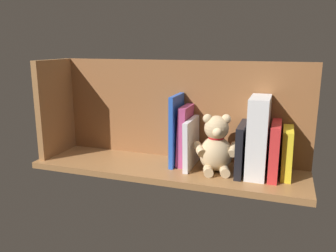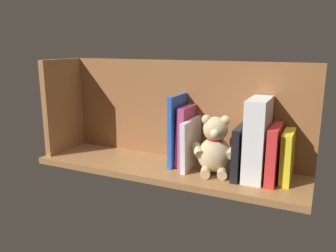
{
  "view_description": "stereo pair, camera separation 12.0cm",
  "coord_description": "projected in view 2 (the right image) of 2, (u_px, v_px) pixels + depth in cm",
  "views": [
    {
      "loc": [
        -37.88,
        110.11,
        42.47
      ],
      "look_at": [
        0.0,
        0.0,
        14.58
      ],
      "focal_mm": 36.66,
      "sensor_mm": 36.0,
      "label": 1
    },
    {
      "loc": [
        -48.97,
        105.65,
        42.47
      ],
      "look_at": [
        0.0,
        0.0,
        14.58
      ],
      "focal_mm": 36.66,
      "sensor_mm": 36.0,
      "label": 2
    }
  ],
  "objects": [
    {
      "name": "ground_plane",
      "position": [
        168.0,
        168.0,
        1.23
      ],
      "size": [
        97.0,
        26.63,
        2.2
      ],
      "primitive_type": "cube",
      "color": "#9E6B3D"
    },
    {
      "name": "shelf_back_panel",
      "position": [
        180.0,
        110.0,
        1.29
      ],
      "size": [
        97.0,
        1.5,
        36.77
      ],
      "primitive_type": "cube",
      "color": "#935B32",
      "rests_on": "ground_plane"
    },
    {
      "name": "shelf_side_divider",
      "position": [
        63.0,
        106.0,
        1.38
      ],
      "size": [
        2.4,
        20.63,
        36.77
      ],
      "primitive_type": "cube",
      "color": "#9E6B3D",
      "rests_on": "ground_plane"
    },
    {
      "name": "book_0",
      "position": [
        287.0,
        156.0,
        1.08
      ],
      "size": [
        3.43,
        13.51,
        16.19
      ],
      "primitive_type": "cube",
      "rotation": [
        0.0,
        0.02,
        0.0
      ],
      "color": "yellow",
      "rests_on": "ground_plane"
    },
    {
      "name": "book_1",
      "position": [
        274.0,
        153.0,
        1.08
      ],
      "size": [
        2.98,
        16.14,
        17.92
      ],
      "primitive_type": "cube",
      "color": "red",
      "rests_on": "ground_plane"
    },
    {
      "name": "dictionary_thick_white",
      "position": [
        258.0,
        139.0,
        1.09
      ],
      "size": [
        6.3,
        16.15,
        26.12
      ],
      "primitive_type": "cube",
      "color": "white",
      "rests_on": "ground_plane"
    },
    {
      "name": "book_2",
      "position": [
        241.0,
        151.0,
        1.12
      ],
      "size": [
        2.35,
        16.74,
        16.97
      ],
      "primitive_type": "cube",
      "color": "black",
      "rests_on": "ground_plane"
    },
    {
      "name": "teddy_bear",
      "position": [
        215.0,
        148.0,
        1.15
      ],
      "size": [
        15.48,
        14.69,
        19.8
      ],
      "rotation": [
        0.0,
        0.0,
        0.27
      ],
      "color": "#D1B284",
      "rests_on": "ground_plane"
    },
    {
      "name": "book_3",
      "position": [
        191.0,
        144.0,
        1.19
      ],
      "size": [
        2.09,
        16.13,
        17.26
      ],
      "primitive_type": "cube",
      "rotation": [
        0.0,
        0.02,
        0.0
      ],
      "color": "silver",
      "rests_on": "ground_plane"
    },
    {
      "name": "book_4",
      "position": [
        186.0,
        136.0,
        1.22
      ],
      "size": [
        3.46,
        11.79,
        21.42
      ],
      "primitive_type": "cube",
      "rotation": [
        0.0,
        -0.04,
        0.0
      ],
      "color": "#B23F72",
      "rests_on": "ground_plane"
    },
    {
      "name": "book_5",
      "position": [
        177.0,
        130.0,
        1.22
      ],
      "size": [
        1.54,
        13.61,
        25.22
      ],
      "primitive_type": "cube",
      "color": "blue",
      "rests_on": "ground_plane"
    }
  ]
}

